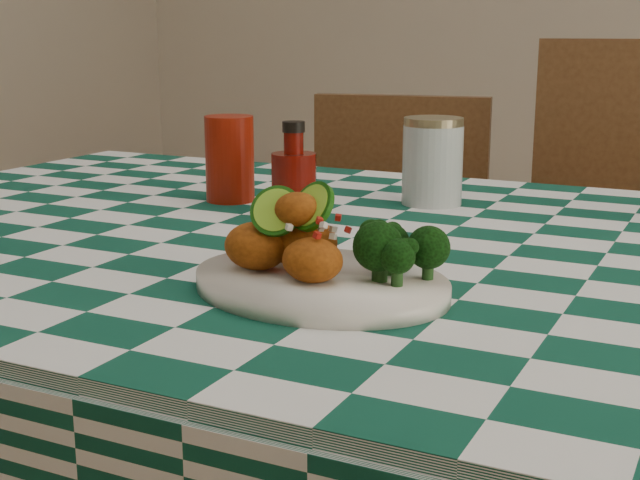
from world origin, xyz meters
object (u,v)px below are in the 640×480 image
at_px(ketchup_bottle, 294,169).
at_px(wooden_chair_right, 633,311).
at_px(mason_jar, 433,161).
at_px(wooden_chair_left, 382,305).
at_px(fried_chicken_pile, 301,233).
at_px(red_tumbler, 230,159).
at_px(plate, 320,284).

relative_size(ketchup_bottle, wooden_chair_right, 0.13).
distance_m(ketchup_bottle, wooden_chair_right, 0.83).
relative_size(mason_jar, wooden_chair_right, 0.13).
xyz_separation_m(ketchup_bottle, wooden_chair_right, (0.40, 0.64, -0.34)).
bearing_deg(wooden_chair_left, mason_jar, -70.93).
distance_m(ketchup_bottle, wooden_chair_left, 0.78).
distance_m(fried_chicken_pile, mason_jar, 0.50).
distance_m(fried_chicken_pile, red_tumbler, 0.50).
bearing_deg(fried_chicken_pile, plate, 0.00).
height_order(plate, wooden_chair_right, wooden_chair_right).
xyz_separation_m(plate, fried_chicken_pile, (-0.02, 0.00, 0.05)).
height_order(ketchup_bottle, wooden_chair_right, wooden_chair_right).
xyz_separation_m(red_tumbler, wooden_chair_left, (0.02, 0.59, -0.40)).
xyz_separation_m(mason_jar, wooden_chair_right, (0.26, 0.46, -0.34)).
bearing_deg(mason_jar, fried_chicken_pile, -86.35).
bearing_deg(wooden_chair_right, ketchup_bottle, -127.09).
relative_size(fried_chicken_pile, wooden_chair_right, 0.13).
height_order(fried_chicken_pile, red_tumbler, red_tumbler).
bearing_deg(plate, wooden_chair_right, 77.97).
relative_size(fried_chicken_pile, ketchup_bottle, 0.96).
height_order(red_tumbler, wooden_chair_right, wooden_chair_right).
bearing_deg(wooden_chair_left, plate, -82.13).
xyz_separation_m(fried_chicken_pile, red_tumbler, (-0.32, 0.38, 0.01)).
xyz_separation_m(fried_chicken_pile, mason_jar, (-0.03, 0.50, 0.01)).
xyz_separation_m(red_tumbler, wooden_chair_right, (0.55, 0.58, -0.34)).
bearing_deg(red_tumbler, ketchup_bottle, -22.16).
relative_size(plate, red_tumbler, 2.12).
distance_m(plate, ketchup_bottle, 0.38).
distance_m(mason_jar, wooden_chair_left, 0.68).
height_order(red_tumbler, wooden_chair_left, red_tumbler).
distance_m(red_tumbler, wooden_chair_right, 0.87).
relative_size(wooden_chair_left, wooden_chair_right, 0.87).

